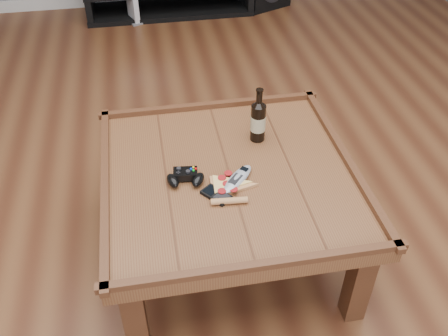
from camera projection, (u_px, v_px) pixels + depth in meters
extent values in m
plane|color=#4B2515|center=(229.00, 248.00, 2.27)|extent=(6.00, 6.00, 0.00)
cube|color=#582F19|center=(229.00, 179.00, 2.00)|extent=(1.00, 1.00, 0.06)
cube|color=#3C1D10|center=(135.00, 317.00, 1.77)|extent=(0.08, 0.08, 0.39)
cube|color=#3C1D10|center=(359.00, 282.00, 1.88)|extent=(0.08, 0.08, 0.39)
cube|color=#3C1D10|center=(127.00, 168.00, 2.40)|extent=(0.08, 0.08, 0.39)
cube|color=#3C1D10|center=(295.00, 149.00, 2.52)|extent=(0.08, 0.08, 0.39)
cube|color=#3C1D10|center=(210.00, 105.00, 2.34)|extent=(1.03, 0.03, 0.03)
cube|color=#3C1D10|center=(257.00, 266.00, 1.61)|extent=(1.03, 0.03, 0.03)
cube|color=#3C1D10|center=(346.00, 157.00, 2.04)|extent=(0.03, 1.03, 0.03)
cube|color=#3C1D10|center=(105.00, 185.00, 1.91)|extent=(0.03, 1.03, 0.03)
cube|color=black|center=(170.00, 10.00, 4.34)|extent=(1.40, 0.45, 0.04)
cylinder|color=black|center=(258.00, 123.00, 2.10)|extent=(0.06, 0.06, 0.17)
cone|color=black|center=(259.00, 103.00, 2.04)|extent=(0.06, 0.06, 0.03)
cylinder|color=black|center=(259.00, 97.00, 2.02)|extent=(0.03, 0.03, 0.06)
cylinder|color=black|center=(260.00, 90.00, 2.00)|extent=(0.03, 0.03, 0.01)
cylinder|color=#C5BA8E|center=(258.00, 123.00, 2.10)|extent=(0.06, 0.06, 0.07)
cube|color=black|center=(185.00, 174.00, 1.94)|extent=(0.10, 0.07, 0.03)
ellipsoid|color=black|center=(173.00, 181.00, 1.92)|extent=(0.06, 0.09, 0.04)
ellipsoid|color=black|center=(198.00, 180.00, 1.92)|extent=(0.07, 0.09, 0.04)
cylinder|color=black|center=(179.00, 169.00, 1.94)|extent=(0.02, 0.02, 0.01)
cylinder|color=black|center=(188.00, 172.00, 1.92)|extent=(0.02, 0.02, 0.01)
cylinder|color=yellow|center=(193.00, 167.00, 1.94)|extent=(0.01, 0.01, 0.01)
cylinder|color=red|center=(196.00, 169.00, 1.94)|extent=(0.01, 0.01, 0.01)
cylinder|color=#0C33CC|center=(191.00, 169.00, 1.94)|extent=(0.01, 0.01, 0.01)
cylinder|color=#0C9919|center=(193.00, 170.00, 1.93)|extent=(0.01, 0.01, 0.01)
cylinder|color=#B67F4F|center=(229.00, 201.00, 1.84)|extent=(0.14, 0.04, 0.02)
cylinder|color=#A7151B|center=(222.00, 191.00, 1.87)|extent=(0.03, 0.03, 0.00)
cylinder|color=#A7151B|center=(234.00, 189.00, 1.88)|extent=(0.03, 0.03, 0.00)
cylinder|color=#A7151B|center=(227.00, 183.00, 1.90)|extent=(0.03, 0.03, 0.00)
cylinder|color=#A7151B|center=(222.00, 178.00, 1.93)|extent=(0.03, 0.03, 0.00)
cylinder|color=#A7151B|center=(228.00, 173.00, 1.95)|extent=(0.03, 0.03, 0.00)
cube|color=black|center=(216.00, 195.00, 1.87)|extent=(0.12, 0.13, 0.01)
cube|color=black|center=(211.00, 190.00, 1.88)|extent=(0.06, 0.06, 0.00)
cube|color=black|center=(222.00, 197.00, 1.85)|extent=(0.07, 0.07, 0.00)
ellipsoid|color=#989EA5|center=(237.00, 179.00, 1.93)|extent=(0.17, 0.18, 0.03)
cube|color=black|center=(244.00, 169.00, 1.96)|extent=(0.04, 0.04, 0.00)
cube|color=black|center=(235.00, 179.00, 1.91)|extent=(0.07, 0.07, 0.00)
cube|color=slate|center=(135.00, 21.00, 4.18)|extent=(0.15, 0.19, 0.01)
cube|color=silver|center=(133.00, 9.00, 4.11)|extent=(0.09, 0.15, 0.20)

